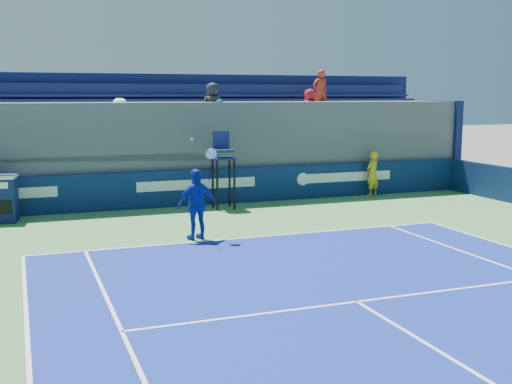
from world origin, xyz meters
name	(u,v)px	position (x,y,z in m)	size (l,w,h in m)	color
ball_person	(373,174)	(6.44, 16.77, 0.82)	(0.59, 0.39, 1.62)	gold
back_hoarding	(197,187)	(0.00, 17.10, 0.60)	(20.40, 0.21, 1.20)	#0D1E49
umpire_chair	(223,161)	(0.64, 16.21, 1.53)	(0.73, 0.73, 2.48)	black
tennis_player	(197,204)	(-1.33, 12.17, 0.92)	(1.12, 0.65, 2.57)	#132B9C
stadium_seating	(181,145)	(-0.01, 19.14, 1.84)	(21.00, 4.05, 4.58)	#59595E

